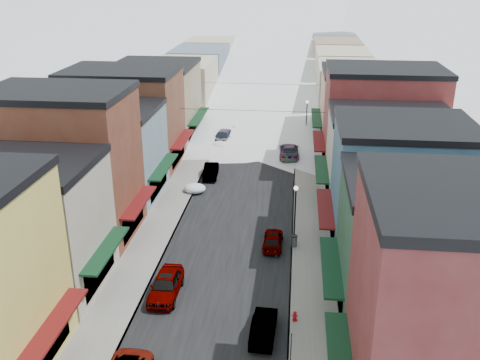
% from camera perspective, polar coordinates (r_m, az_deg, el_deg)
% --- Properties ---
extents(road, '(10.00, 160.00, 0.01)m').
position_cam_1_polar(road, '(81.45, 2.47, 6.63)').
color(road, black).
rests_on(road, ground).
extents(sidewalk_left, '(3.20, 160.00, 0.15)m').
position_cam_1_polar(sidewalk_left, '(82.10, -2.16, 6.81)').
color(sidewalk_left, gray).
rests_on(sidewalk_left, ground).
extents(sidewalk_right, '(3.20, 160.00, 0.15)m').
position_cam_1_polar(sidewalk_right, '(81.30, 7.14, 6.51)').
color(sidewalk_right, gray).
rests_on(sidewalk_right, ground).
extents(curb_left, '(0.10, 160.00, 0.15)m').
position_cam_1_polar(curb_left, '(81.90, -1.08, 6.79)').
color(curb_left, slate).
rests_on(curb_left, ground).
extents(curb_right, '(0.10, 160.00, 0.15)m').
position_cam_1_polar(curb_right, '(81.28, 6.05, 6.55)').
color(curb_right, slate).
rests_on(curb_right, ground).
extents(bldg_l_cream, '(11.30, 8.20, 9.50)m').
position_cam_1_polar(bldg_l_cream, '(39.49, -21.97, -4.50)').
color(bldg_l_cream, '#B4A791').
rests_on(bldg_l_cream, ground).
extents(bldg_l_brick_near, '(12.30, 8.20, 12.50)m').
position_cam_1_polar(bldg_l_brick_near, '(45.73, -18.32, 1.57)').
color(bldg_l_brick_near, brown).
rests_on(bldg_l_brick_near, ground).
extents(bldg_l_grayblue, '(11.30, 9.20, 9.00)m').
position_cam_1_polar(bldg_l_grayblue, '(53.51, -14.03, 2.92)').
color(bldg_l_grayblue, gray).
rests_on(bldg_l_grayblue, ground).
extents(bldg_l_brick_far, '(13.30, 9.20, 11.00)m').
position_cam_1_polar(bldg_l_brick_far, '(61.68, -12.23, 6.52)').
color(bldg_l_brick_far, brown).
rests_on(bldg_l_brick_far, ground).
extents(bldg_l_tan, '(11.30, 11.20, 10.00)m').
position_cam_1_polar(bldg_l_tan, '(70.80, -8.96, 8.26)').
color(bldg_l_tan, '#988364').
rests_on(bldg_l_tan, ground).
extents(bldg_r_brick_near, '(12.30, 9.20, 12.50)m').
position_cam_1_polar(bldg_r_brick_near, '(27.57, 24.15, -13.13)').
color(bldg_r_brick_near, maroon).
rests_on(bldg_r_brick_near, ground).
extents(bldg_r_green, '(11.30, 9.20, 9.50)m').
position_cam_1_polar(bldg_r_green, '(35.59, 18.92, -6.99)').
color(bldg_r_green, '#224731').
rests_on(bldg_r_green, ground).
extents(bldg_r_blue, '(11.30, 9.20, 10.50)m').
position_cam_1_polar(bldg_r_blue, '(43.37, 16.64, -0.74)').
color(bldg_r_blue, '#355D79').
rests_on(bldg_r_blue, ground).
extents(bldg_r_cream, '(12.30, 9.20, 9.00)m').
position_cam_1_polar(bldg_r_cream, '(52.02, 15.49, 2.24)').
color(bldg_r_cream, beige).
rests_on(bldg_r_cream, ground).
extents(bldg_r_brick_far, '(13.30, 9.20, 11.50)m').
position_cam_1_polar(bldg_r_brick_far, '(60.24, 14.84, 6.17)').
color(bldg_r_brick_far, maroon).
rests_on(bldg_r_brick_far, ground).
extents(bldg_r_tan, '(11.30, 11.20, 9.50)m').
position_cam_1_polar(bldg_r_tan, '(69.95, 12.85, 7.61)').
color(bldg_r_tan, tan).
rests_on(bldg_r_tan, ground).
extents(distant_blocks, '(34.00, 55.00, 8.00)m').
position_cam_1_polar(distant_blocks, '(103.06, 3.38, 12.08)').
color(distant_blocks, gray).
rests_on(distant_blocks, ground).
extents(overhead_cables, '(16.40, 15.04, 0.04)m').
position_cam_1_polar(overhead_cables, '(67.86, 1.83, 8.97)').
color(overhead_cables, black).
rests_on(overhead_cables, ground).
extents(car_silver_sedan, '(1.92, 4.76, 1.62)m').
position_cam_1_polar(car_silver_sedan, '(37.84, -7.91, -11.03)').
color(car_silver_sedan, gray).
rests_on(car_silver_sedan, ground).
extents(car_dark_hatch, '(1.75, 4.27, 1.37)m').
position_cam_1_polar(car_dark_hatch, '(57.87, -3.14, 0.97)').
color(car_dark_hatch, black).
rests_on(car_dark_hatch, ground).
extents(car_silver_wagon, '(2.79, 5.61, 1.57)m').
position_cam_1_polar(car_silver_wagon, '(69.33, -1.80, 4.61)').
color(car_silver_wagon, '#96999E').
rests_on(car_silver_wagon, ground).
extents(car_green_sedan, '(1.58, 4.13, 1.34)m').
position_cam_1_polar(car_green_sedan, '(33.97, 2.54, -15.37)').
color(car_green_sedan, black).
rests_on(car_green_sedan, ground).
extents(car_gray_suv, '(1.61, 3.92, 1.33)m').
position_cam_1_polar(car_gray_suv, '(43.64, 3.54, -6.33)').
color(car_gray_suv, gray).
rests_on(car_gray_suv, ground).
extents(car_black_sedan, '(2.56, 5.82, 1.66)m').
position_cam_1_polar(car_black_sedan, '(64.11, 5.25, 3.13)').
color(car_black_sedan, black).
rests_on(car_black_sedan, ground).
extents(car_lane_silver, '(2.63, 5.24, 1.71)m').
position_cam_1_polar(car_lane_silver, '(80.84, 0.88, 7.16)').
color(car_lane_silver, '#AFB1B8').
rests_on(car_lane_silver, ground).
extents(car_lane_white, '(2.32, 4.94, 1.37)m').
position_cam_1_polar(car_lane_white, '(82.97, 3.59, 7.38)').
color(car_lane_white, white).
rests_on(car_lane_white, ground).
extents(fire_hydrant, '(0.40, 0.30, 0.69)m').
position_cam_1_polar(fire_hydrant, '(35.31, 5.87, -14.27)').
color(fire_hydrant, red).
rests_on(fire_hydrant, sidewalk_right).
extents(parking_sign, '(0.06, 0.27, 2.01)m').
position_cam_1_polar(parking_sign, '(31.64, 5.47, -17.18)').
color(parking_sign, black).
rests_on(parking_sign, sidewalk_right).
extents(trash_can, '(0.55, 0.55, 0.93)m').
position_cam_1_polar(trash_can, '(43.64, 5.78, -6.46)').
color(trash_can, '#575A5C').
rests_on(trash_can, sidewalk_right).
extents(streetlamp_near, '(0.38, 0.38, 4.53)m').
position_cam_1_polar(streetlamp_near, '(44.20, 5.92, -2.65)').
color(streetlamp_near, black).
rests_on(streetlamp_near, sidewalk_right).
extents(streetlamp_far, '(0.40, 0.40, 4.81)m').
position_cam_1_polar(streetlamp_far, '(71.76, 7.12, 7.04)').
color(streetlamp_far, black).
rests_on(streetlamp_far, sidewalk_right).
extents(snow_pile_mid, '(2.21, 2.56, 0.93)m').
position_cam_1_polar(snow_pile_mid, '(54.08, -4.81, -0.88)').
color(snow_pile_mid, white).
rests_on(snow_pile_mid, ground).
extents(snow_pile_far, '(2.38, 2.67, 1.01)m').
position_cam_1_polar(snow_pile_far, '(66.98, -2.09, 3.72)').
color(snow_pile_far, white).
rests_on(snow_pile_far, ground).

